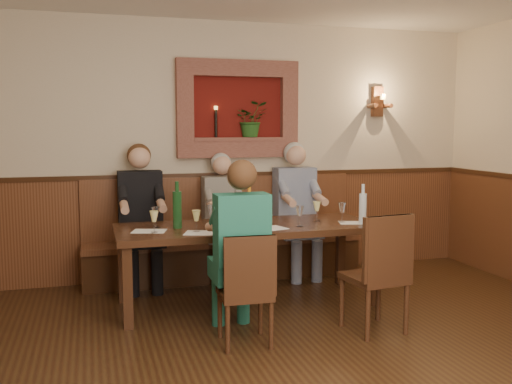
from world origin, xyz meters
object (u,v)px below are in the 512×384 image
at_px(person_bench_left, 142,229).
at_px(water_bottle, 363,208).
at_px(dining_table, 247,233).
at_px(person_chair_front, 239,264).
at_px(chair_near_left, 245,312).
at_px(wine_bottle_green_b, 177,209).
at_px(spittoon_bucket, 239,213).
at_px(person_bench_right, 297,221).
at_px(person_bench_mid, 223,229).
at_px(bench, 224,249).
at_px(wine_bottle_green_a, 249,210).
at_px(chair_near_right, 375,297).

xyz_separation_m(person_bench_left, water_bottle, (1.95, -1.08, 0.29)).
bearing_deg(dining_table, person_bench_left, 136.97).
height_order(person_chair_front, water_bottle, person_chair_front).
xyz_separation_m(chair_near_left, wine_bottle_green_b, (-0.36, 0.99, 0.67)).
xyz_separation_m(person_chair_front, spittoon_bucket, (0.19, 0.74, 0.29)).
distance_m(person_bench_right, person_chair_front, 1.95).
relative_size(dining_table, wine_bottle_green_b, 5.68).
height_order(person_bench_mid, water_bottle, person_bench_mid).
height_order(person_bench_mid, spittoon_bucket, person_bench_mid).
relative_size(bench, water_bottle, 7.97).
bearing_deg(wine_bottle_green_b, bench, 54.89).
xyz_separation_m(person_bench_right, spittoon_bucket, (-0.89, -0.87, 0.25)).
relative_size(person_bench_mid, person_bench_right, 0.93).
distance_m(wine_bottle_green_a, water_bottle, 1.07).
height_order(person_bench_mid, wine_bottle_green_b, person_bench_mid).
distance_m(dining_table, wine_bottle_green_b, 0.69).
bearing_deg(person_bench_left, person_bench_right, -0.00).
distance_m(chair_near_left, person_chair_front, 0.38).
bearing_deg(bench, chair_near_right, -67.40).
xyz_separation_m(chair_near_left, person_bench_mid, (0.25, 1.80, 0.31)).
distance_m(person_bench_left, spittoon_bucket, 1.21).
bearing_deg(person_bench_mid, person_bench_right, -0.23).
height_order(bench, chair_near_left, bench).
relative_size(chair_near_right, wine_bottle_green_a, 2.52).
height_order(person_chair_front, wine_bottle_green_b, person_chair_front).
height_order(chair_near_left, water_bottle, water_bottle).
height_order(person_bench_left, spittoon_bucket, person_bench_left).
relative_size(chair_near_left, chair_near_right, 0.89).
distance_m(chair_near_left, person_bench_mid, 1.85).
xyz_separation_m(chair_near_right, person_bench_right, (0.00, 1.82, 0.33)).
bearing_deg(chair_near_left, person_bench_left, 111.57).
distance_m(bench, person_bench_right, 0.86).
relative_size(person_bench_left, water_bottle, 3.95).
bearing_deg(chair_near_right, bench, 104.78).
xyz_separation_m(wine_bottle_green_a, water_bottle, (1.06, -0.15, -0.01)).
xyz_separation_m(chair_near_right, spittoon_bucket, (-0.89, 0.95, 0.59)).
relative_size(wine_bottle_green_a, wine_bottle_green_b, 0.92).
bearing_deg(chair_near_right, wine_bottle_green_b, 137.11).
height_order(person_bench_right, spittoon_bucket, person_bench_right).
distance_m(bench, wine_bottle_green_b, 1.27).
bearing_deg(spittoon_bucket, wine_bottle_green_a, -36.42).
bearing_deg(person_bench_mid, spittoon_bucket, -93.66).
xyz_separation_m(bench, chair_near_right, (0.80, -1.93, -0.04)).
relative_size(person_bench_mid, wine_bottle_green_a, 3.55).
distance_m(chair_near_left, person_bench_right, 2.13).
distance_m(wine_bottle_green_a, wine_bottle_green_b, 0.65).
xyz_separation_m(person_bench_mid, water_bottle, (1.09, -1.08, 0.34)).
relative_size(chair_near_left, person_chair_front, 0.62).
distance_m(spittoon_bucket, water_bottle, 1.16).
distance_m(person_chair_front, wine_bottle_green_b, 0.95).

